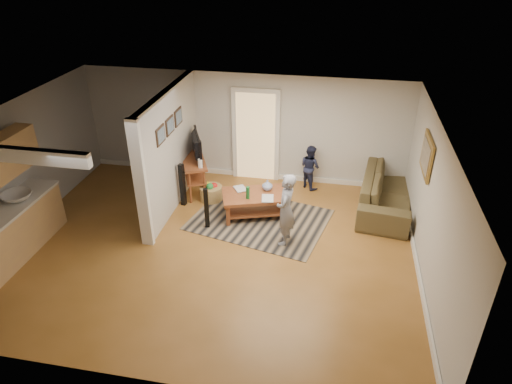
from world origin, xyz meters
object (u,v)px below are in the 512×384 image
(speaker_left, at_px, (207,208))
(child, at_px, (285,242))
(speaker_right, at_px, (182,185))
(tv_console, at_px, (194,161))
(coffee_table, at_px, (256,198))
(toy_basket, at_px, (211,192))
(sofa, at_px, (385,205))
(toddler, at_px, (309,187))

(speaker_left, bearing_deg, child, -21.21)
(speaker_right, xyz_separation_m, child, (2.33, -0.97, -0.48))
(tv_console, bearing_deg, speaker_right, -119.47)
(coffee_table, xyz_separation_m, toy_basket, (-1.09, 0.45, -0.22))
(speaker_right, bearing_deg, coffee_table, 10.09)
(tv_console, relative_size, speaker_left, 1.55)
(tv_console, relative_size, toy_basket, 2.73)
(sofa, relative_size, toy_basket, 5.24)
(coffee_table, xyz_separation_m, child, (0.72, -0.83, -0.40))
(child, distance_m, toddler, 2.29)
(toy_basket, relative_size, child, 0.35)
(toddler, bearing_deg, toy_basket, 67.51)
(sofa, height_order, toddler, toddler)
(speaker_right, relative_size, child, 0.68)
(coffee_table, distance_m, speaker_left, 1.06)
(sofa, distance_m, toddler, 1.77)
(sofa, relative_size, child, 1.81)
(toy_basket, bearing_deg, tv_console, 142.44)
(tv_console, height_order, child, tv_console)
(speaker_left, bearing_deg, toddler, 34.56)
(speaker_left, height_order, speaker_right, speaker_right)
(child, bearing_deg, speaker_right, -107.41)
(toy_basket, xyz_separation_m, child, (1.81, -1.28, -0.18))
(speaker_right, height_order, toddler, speaker_right)
(sofa, distance_m, speaker_right, 4.40)
(speaker_right, xyz_separation_m, toddler, (2.60, 1.30, -0.48))
(speaker_left, xyz_separation_m, child, (1.59, -0.22, -0.44))
(child, bearing_deg, sofa, 137.15)
(speaker_left, relative_size, toddler, 0.84)
(sofa, height_order, toy_basket, toy_basket)
(sofa, xyz_separation_m, tv_console, (-4.23, -0.13, 0.72))
(sofa, xyz_separation_m, speaker_left, (-3.55, -1.55, 0.44))
(sofa, height_order, child, child)
(toy_basket, bearing_deg, child, -35.42)
(speaker_left, bearing_deg, speaker_right, 121.52)
(tv_console, distance_m, toy_basket, 0.80)
(sofa, height_order, coffee_table, coffee_table)
(toy_basket, xyz_separation_m, toddler, (2.07, 0.99, -0.18))
(toy_basket, relative_size, toddler, 0.48)
(speaker_right, distance_m, toy_basket, 0.68)
(toddler, bearing_deg, child, 125.37)
(speaker_left, bearing_deg, sofa, 10.24)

